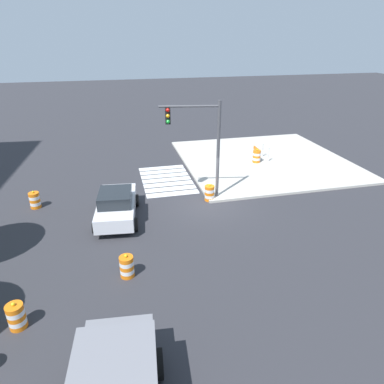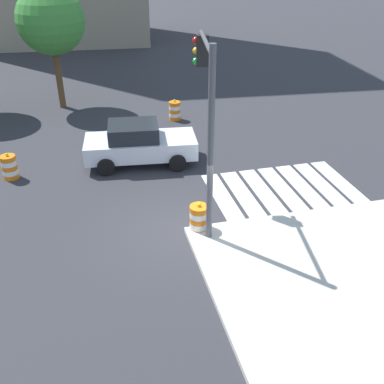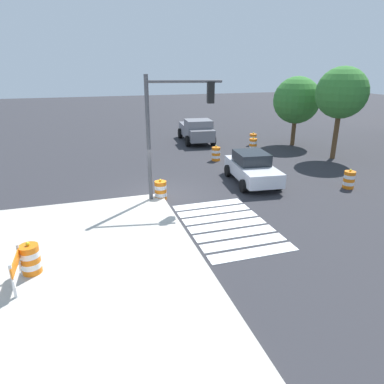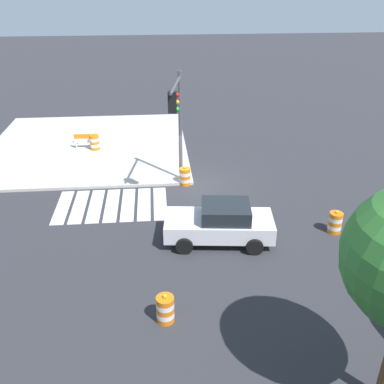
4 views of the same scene
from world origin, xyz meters
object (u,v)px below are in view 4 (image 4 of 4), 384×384
object	(u,v)px
sports_car	(220,223)
traffic_barrel_on_sidewalk	(95,142)
traffic_barrel_far_curb	(185,177)
traffic_barrel_median_near	(335,222)
traffic_light_pole	(178,114)
traffic_barrel_crosswalk_end	(165,309)
construction_barricade	(85,138)

from	to	relation	value
sports_car	traffic_barrel_on_sidewalk	bearing A→B (deg)	-59.40
traffic_barrel_far_curb	traffic_barrel_median_near	bearing A→B (deg)	139.20
traffic_light_pole	traffic_barrel_median_near	bearing A→B (deg)	144.51
traffic_barrel_median_near	traffic_barrel_far_curb	distance (m)	7.76
traffic_barrel_crosswalk_end	traffic_barrel_far_curb	xyz separation A→B (m)	(-1.32, -9.62, 0.00)
sports_car	construction_barricade	xyz separation A→B (m)	(6.69, -10.73, -0.09)
traffic_light_pole	construction_barricade	bearing A→B (deg)	-49.00
construction_barricade	traffic_light_pole	distance (m)	8.69
traffic_barrel_crosswalk_end	traffic_barrel_on_sidewalk	bearing A→B (deg)	-75.69
sports_car	traffic_barrel_on_sidewalk	distance (m)	11.98
traffic_barrel_crosswalk_end	traffic_barrel_median_near	xyz separation A→B (m)	(-7.20, -4.55, 0.00)
sports_car	construction_barricade	world-z (taller)	sports_car
traffic_barrel_median_near	construction_barricade	bearing A→B (deg)	-42.43
traffic_light_pole	traffic_barrel_far_curb	bearing A→B (deg)	-119.55
construction_barricade	traffic_light_pole	xyz separation A→B (m)	(-5.30, 6.10, 3.19)
traffic_barrel_far_curb	construction_barricade	xyz separation A→B (m)	(5.66, -5.47, 0.27)
sports_car	traffic_barrel_crosswalk_end	xyz separation A→B (m)	(2.35, 4.36, -0.36)
sports_car	traffic_light_pole	world-z (taller)	traffic_light_pole
traffic_barrel_far_curb	construction_barricade	distance (m)	7.87
traffic_barrel_crosswalk_end	construction_barricade	world-z (taller)	construction_barricade
traffic_barrel_median_near	construction_barricade	distance (m)	15.62
sports_car	traffic_barrel_median_near	distance (m)	4.86
traffic_barrel_far_curb	traffic_barrel_on_sidewalk	xyz separation A→B (m)	(5.07, -5.05, 0.15)
sports_car	traffic_barrel_far_curb	bearing A→B (deg)	-78.91
traffic_barrel_median_near	traffic_light_pole	bearing A→B (deg)	-35.49
sports_car	traffic_barrel_far_curb	xyz separation A→B (m)	(1.03, -5.26, -0.36)
traffic_barrel_far_curb	traffic_light_pole	size ratio (longest dim) A/B	0.19
traffic_barrel_crosswalk_end	traffic_light_pole	bearing A→B (deg)	-96.13
sports_car	construction_barricade	size ratio (longest dim) A/B	3.44
construction_barricade	traffic_barrel_far_curb	bearing A→B (deg)	135.96
traffic_barrel_on_sidewalk	sports_car	bearing A→B (deg)	120.60
traffic_barrel_far_curb	construction_barricade	world-z (taller)	construction_barricade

